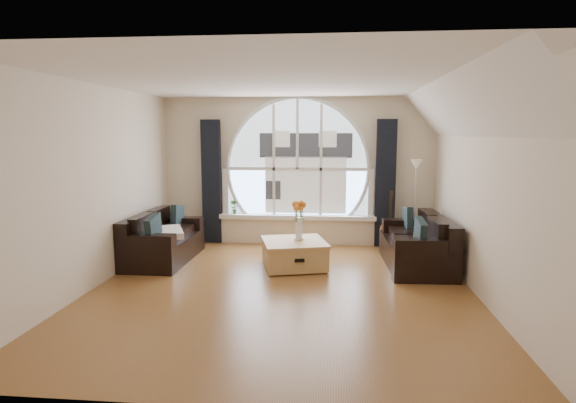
{
  "coord_description": "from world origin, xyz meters",
  "views": [
    {
      "loc": [
        0.66,
        -5.99,
        2.05
      ],
      "look_at": [
        0.0,
        0.9,
        1.05
      ],
      "focal_mm": 29.56,
      "sensor_mm": 36.0,
      "label": 1
    }
  ],
  "objects_px": {
    "vase_flowers": "(299,215)",
    "guitar": "(390,219)",
    "sofa_left": "(164,236)",
    "potted_plant": "(234,207)",
    "sofa_right": "(416,241)",
    "floor_lamp": "(415,205)",
    "coffee_chest": "(294,253)"
  },
  "relations": [
    {
      "from": "vase_flowers",
      "to": "guitar",
      "type": "bearing_deg",
      "value": 39.95
    },
    {
      "from": "sofa_left",
      "to": "guitar",
      "type": "distance_m",
      "value": 3.91
    },
    {
      "from": "sofa_left",
      "to": "potted_plant",
      "type": "relative_size",
      "value": 6.19
    },
    {
      "from": "sofa_left",
      "to": "sofa_right",
      "type": "xyz_separation_m",
      "value": [
        4.0,
        0.01,
        0.0
      ]
    },
    {
      "from": "sofa_right",
      "to": "vase_flowers",
      "type": "xyz_separation_m",
      "value": [
        -1.8,
        -0.12,
        0.41
      ]
    },
    {
      "from": "guitar",
      "to": "sofa_left",
      "type": "bearing_deg",
      "value": -155.52
    },
    {
      "from": "sofa_left",
      "to": "guitar",
      "type": "xyz_separation_m",
      "value": [
        3.73,
        1.17,
        0.13
      ]
    },
    {
      "from": "sofa_right",
      "to": "sofa_left",
      "type": "bearing_deg",
      "value": 177.76
    },
    {
      "from": "sofa_right",
      "to": "guitar",
      "type": "bearing_deg",
      "value": 100.79
    },
    {
      "from": "sofa_left",
      "to": "potted_plant",
      "type": "distance_m",
      "value": 1.65
    },
    {
      "from": "floor_lamp",
      "to": "potted_plant",
      "type": "bearing_deg",
      "value": 175.14
    },
    {
      "from": "sofa_right",
      "to": "vase_flowers",
      "type": "height_order",
      "value": "vase_flowers"
    },
    {
      "from": "floor_lamp",
      "to": "potted_plant",
      "type": "height_order",
      "value": "floor_lamp"
    },
    {
      "from": "coffee_chest",
      "to": "floor_lamp",
      "type": "height_order",
      "value": "floor_lamp"
    },
    {
      "from": "guitar",
      "to": "potted_plant",
      "type": "xyz_separation_m",
      "value": [
        -2.86,
        0.2,
        0.16
      ]
    },
    {
      "from": "coffee_chest",
      "to": "floor_lamp",
      "type": "xyz_separation_m",
      "value": [
        2.01,
        1.29,
        0.57
      ]
    },
    {
      "from": "sofa_right",
      "to": "coffee_chest",
      "type": "xyz_separation_m",
      "value": [
        -1.87,
        -0.21,
        -0.17
      ]
    },
    {
      "from": "sofa_right",
      "to": "potted_plant",
      "type": "distance_m",
      "value": 3.43
    },
    {
      "from": "vase_flowers",
      "to": "guitar",
      "type": "height_order",
      "value": "vase_flowers"
    },
    {
      "from": "coffee_chest",
      "to": "vase_flowers",
      "type": "height_order",
      "value": "vase_flowers"
    },
    {
      "from": "sofa_right",
      "to": "coffee_chest",
      "type": "bearing_deg",
      "value": -175.97
    },
    {
      "from": "sofa_right",
      "to": "floor_lamp",
      "type": "bearing_deg",
      "value": 80.34
    },
    {
      "from": "vase_flowers",
      "to": "sofa_right",
      "type": "bearing_deg",
      "value": 3.9
    },
    {
      "from": "sofa_left",
      "to": "coffee_chest",
      "type": "relative_size",
      "value": 1.82
    },
    {
      "from": "vase_flowers",
      "to": "potted_plant",
      "type": "relative_size",
      "value": 2.55
    },
    {
      "from": "coffee_chest",
      "to": "vase_flowers",
      "type": "distance_m",
      "value": 0.59
    },
    {
      "from": "floor_lamp",
      "to": "potted_plant",
      "type": "relative_size",
      "value": 5.82
    },
    {
      "from": "sofa_right",
      "to": "floor_lamp",
      "type": "xyz_separation_m",
      "value": [
        0.14,
        1.08,
        0.4
      ]
    },
    {
      "from": "floor_lamp",
      "to": "coffee_chest",
      "type": "bearing_deg",
      "value": -147.23
    },
    {
      "from": "potted_plant",
      "to": "coffee_chest",
      "type": "bearing_deg",
      "value": -51.19
    },
    {
      "from": "guitar",
      "to": "potted_plant",
      "type": "distance_m",
      "value": 2.87
    },
    {
      "from": "vase_flowers",
      "to": "potted_plant",
      "type": "distance_m",
      "value": 2.0
    }
  ]
}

